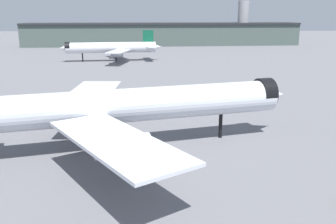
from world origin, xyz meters
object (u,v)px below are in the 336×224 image
airliner_far_taxiway (112,48)px  traffic_cone_near_nose (239,109)px  baggage_tug_wing (1,112)px  airliner_near_gate (123,106)px

airliner_far_taxiway → traffic_cone_near_nose: 106.63m
traffic_cone_near_nose → baggage_tug_wing: bearing=-176.0°
baggage_tug_wing → airliner_near_gate: bearing=-115.0°
airliner_far_taxiway → baggage_tug_wing: (-13.74, -101.62, -5.62)m
baggage_tug_wing → traffic_cone_near_nose: baggage_tug_wing is taller
airliner_near_gate → traffic_cone_near_nose: airliner_near_gate is taller
airliner_near_gate → baggage_tug_wing: airliner_near_gate is taller
airliner_near_gate → baggage_tug_wing: size_ratio=18.21×
airliner_far_taxiway → baggage_tug_wing: airliner_far_taxiway is taller
airliner_near_gate → baggage_tug_wing: 37.23m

